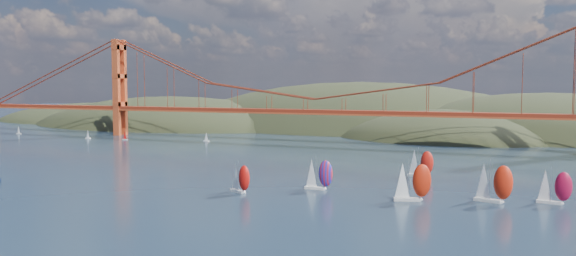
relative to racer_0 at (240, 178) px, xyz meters
The scene contains 13 objects.
ground 56.65m from the racer_0, 116.34° to the right, with size 1200.00×1200.00×0.00m, color black.
headlands 229.12m from the racer_0, 85.01° to the left, with size 725.00×225.00×96.00m.
bridge 135.08m from the racer_0, 101.71° to the left, with size 552.00×12.00×55.00m.
racer_0 is the anchor object (origin of this frame).
racer_1 45.39m from the racer_0, ahead, with size 9.52×5.77×10.66m.
racer_2 65.03m from the racer_0, 11.42° to the left, with size 9.63×5.78×10.79m.
racer_3 60.88m from the racer_0, 48.07° to the left, with size 8.47×4.58×9.50m.
racer_4 79.45m from the racer_0, 12.29° to the left, with size 8.15×4.09×9.16m.
racer_rwb 21.96m from the racer_0, 34.61° to the left, with size 8.27×3.47×9.43m.
distant_boat_0 232.96m from the racer_0, 151.57° to the left, with size 3.00×2.00×4.70m.
distant_boat_1 180.18m from the racer_0, 144.57° to the left, with size 3.00×2.00×4.70m.
distant_boat_2 163.16m from the racer_0, 139.30° to the left, with size 3.00×2.00×4.70m.
distant_boat_3 140.55m from the racer_0, 124.49° to the left, with size 3.00×2.00×4.70m.
Camera 1 is at (94.64, -82.78, 29.16)m, focal length 35.00 mm.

